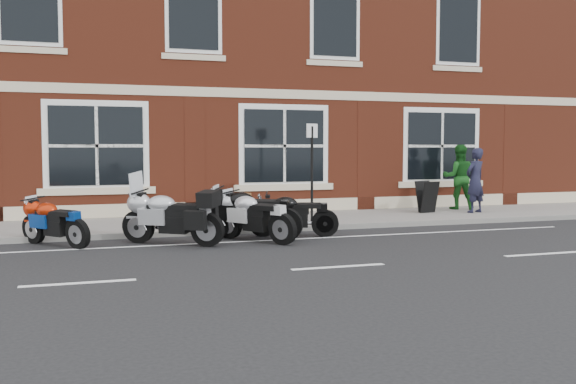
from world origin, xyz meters
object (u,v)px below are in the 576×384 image
at_px(moto_sport_red, 55,221).
at_px(a_board_sign, 427,197).
at_px(moto_sport_black, 249,212).
at_px(parking_sign, 312,165).
at_px(pedestrian_right, 459,177).
at_px(moto_naked_black, 292,214).
at_px(barrel_planter, 241,205).
at_px(pedestrian_left, 475,180).
at_px(moto_touring_silver, 170,215).
at_px(moto_sport_silver, 254,215).

relative_size(moto_sport_red, a_board_sign, 1.76).
distance_m(moto_sport_black, parking_sign, 2.82).
bearing_deg(pedestrian_right, moto_naked_black, 49.56).
relative_size(pedestrian_right, barrel_planter, 2.98).
height_order(moto_sport_red, a_board_sign, a_board_sign).
height_order(moto_sport_red, pedestrian_left, pedestrian_left).
height_order(moto_sport_black, a_board_sign, moto_sport_black).
relative_size(moto_naked_black, pedestrian_left, 1.04).
distance_m(moto_touring_silver, moto_naked_black, 2.70).
bearing_deg(pedestrian_left, moto_touring_silver, -2.72).
height_order(moto_sport_silver, moto_naked_black, moto_sport_silver).
relative_size(moto_touring_silver, pedestrian_left, 1.03).
bearing_deg(barrel_planter, moto_touring_silver, -124.72).
relative_size(moto_touring_silver, moto_sport_black, 0.94).
height_order(moto_sport_black, parking_sign, parking_sign).
height_order(moto_touring_silver, moto_sport_black, moto_touring_silver).
bearing_deg(moto_touring_silver, moto_sport_black, -46.21).
relative_size(pedestrian_right, parking_sign, 0.79).
xyz_separation_m(moto_naked_black, parking_sign, (1.05, 1.60, 1.00)).
bearing_deg(moto_sport_red, a_board_sign, -25.71).
height_order(pedestrian_left, pedestrian_right, pedestrian_right).
distance_m(moto_sport_silver, a_board_sign, 6.50).
bearing_deg(moto_sport_silver, pedestrian_right, -7.19).
distance_m(moto_sport_red, barrel_planter, 5.21).
relative_size(moto_naked_black, barrel_planter, 2.94).
distance_m(pedestrian_right, parking_sign, 5.39).
height_order(moto_sport_silver, pedestrian_left, pedestrian_left).
relative_size(moto_naked_black, parking_sign, 0.78).
distance_m(moto_sport_black, barrel_planter, 3.10).
xyz_separation_m(moto_sport_silver, pedestrian_left, (7.04, 2.57, 0.48)).
bearing_deg(moto_touring_silver, moto_sport_red, 112.32).
relative_size(moto_sport_red, moto_sport_black, 0.79).
bearing_deg(moto_sport_silver, a_board_sign, -6.37).
bearing_deg(moto_naked_black, moto_sport_silver, 133.89).
bearing_deg(moto_sport_silver, pedestrian_left, -13.64).
xyz_separation_m(moto_sport_black, pedestrian_right, (7.20, 3.25, 0.49)).
bearing_deg(barrel_planter, a_board_sign, -4.18).
bearing_deg(a_board_sign, parking_sign, -177.41).
xyz_separation_m(moto_touring_silver, moto_naked_black, (2.67, 0.34, -0.09)).
xyz_separation_m(moto_sport_red, moto_naked_black, (4.84, -0.20, 0.01)).
xyz_separation_m(moto_sport_silver, barrel_planter, (0.56, 3.37, -0.10)).
bearing_deg(moto_naked_black, barrel_planter, 27.46).
bearing_deg(pedestrian_right, moto_sport_black, 47.03).
distance_m(moto_naked_black, barrel_planter, 2.96).
distance_m(moto_touring_silver, a_board_sign, 8.02).
bearing_deg(parking_sign, moto_sport_black, -160.50).
distance_m(moto_touring_silver, pedestrian_left, 9.10).
distance_m(pedestrian_right, barrel_planter, 6.64).
height_order(moto_sport_red, pedestrian_right, pedestrian_right).
bearing_deg(parking_sign, a_board_sign, -6.29).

